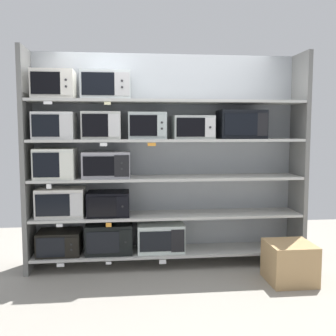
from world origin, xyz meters
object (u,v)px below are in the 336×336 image
at_px(microwave_13, 106,86).
at_px(microwave_11, 241,125).
at_px(microwave_7, 55,126).
at_px(shipping_carton, 289,262).
at_px(microwave_1, 109,238).
at_px(microwave_5, 56,163).
at_px(microwave_9, 147,126).
at_px(microwave_0, 60,242).
at_px(microwave_2, 160,237).
at_px(microwave_3, 61,202).
at_px(microwave_4, 108,203).
at_px(microwave_8, 102,126).
at_px(microwave_10, 192,127).
at_px(microwave_6, 106,165).
at_px(microwave_12, 54,85).

bearing_deg(microwave_13, microwave_11, 0.00).
height_order(microwave_7, shipping_carton, microwave_7).
xyz_separation_m(microwave_1, microwave_11, (1.53, -0.00, 1.29)).
bearing_deg(microwave_5, microwave_9, 0.00).
xyz_separation_m(microwave_0, microwave_9, (1.00, 0.00, 1.32)).
xyz_separation_m(microwave_0, microwave_2, (1.15, 0.00, 0.03)).
bearing_deg(microwave_7, shipping_carton, -14.64).
bearing_deg(shipping_carton, microwave_5, 165.36).
relative_size(microwave_3, microwave_4, 1.12).
height_order(microwave_8, microwave_10, microwave_8).
bearing_deg(microwave_13, microwave_10, -0.00).
relative_size(microwave_2, shipping_carton, 1.16).
xyz_separation_m(microwave_1, microwave_5, (-0.58, -0.00, 0.86)).
height_order(microwave_6, microwave_11, microwave_11).
bearing_deg(microwave_3, microwave_10, -0.01).
distance_m(microwave_2, shipping_carton, 1.45).
relative_size(microwave_10, microwave_11, 0.86).
relative_size(microwave_1, microwave_5, 1.21).
bearing_deg(microwave_6, microwave_0, -179.96).
distance_m(microwave_3, microwave_11, 2.24).
distance_m(microwave_12, shipping_carton, 3.14).
xyz_separation_m(microwave_0, microwave_10, (1.51, 0.00, 1.30)).
relative_size(microwave_1, microwave_3, 1.01).
height_order(microwave_9, microwave_13, microwave_13).
distance_m(microwave_0, microwave_12, 1.76).
distance_m(microwave_6, microwave_8, 0.44).
bearing_deg(microwave_3, microwave_11, -0.00).
relative_size(microwave_0, microwave_3, 0.91).
xyz_separation_m(microwave_5, microwave_9, (1.02, 0.00, 0.42)).
height_order(microwave_11, microwave_13, microwave_13).
relative_size(microwave_2, microwave_12, 1.20).
distance_m(microwave_1, microwave_9, 1.35).
bearing_deg(microwave_6, microwave_2, 0.01).
height_order(microwave_1, microwave_8, microwave_8).
relative_size(microwave_0, microwave_8, 1.13).
bearing_deg(microwave_9, microwave_10, -0.01).
bearing_deg(microwave_1, microwave_2, 0.00).
distance_m(microwave_7, shipping_carton, 2.90).
bearing_deg(microwave_5, microwave_1, 0.02).
height_order(microwave_10, microwave_12, microwave_12).
xyz_separation_m(microwave_0, microwave_3, (0.02, 0.00, 0.46)).
relative_size(microwave_0, microwave_2, 0.89).
xyz_separation_m(microwave_4, microwave_5, (-0.57, 0.00, 0.46)).
height_order(microwave_4, microwave_6, microwave_6).
bearing_deg(microwave_5, microwave_0, -0.42).
xyz_separation_m(microwave_3, microwave_12, (-0.04, 0.00, 1.29)).
relative_size(microwave_5, microwave_9, 1.03).
xyz_separation_m(microwave_9, microwave_13, (-0.45, -0.00, 0.44)).
xyz_separation_m(microwave_0, microwave_11, (2.08, 0.00, 1.33)).
distance_m(microwave_5, microwave_9, 1.10).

